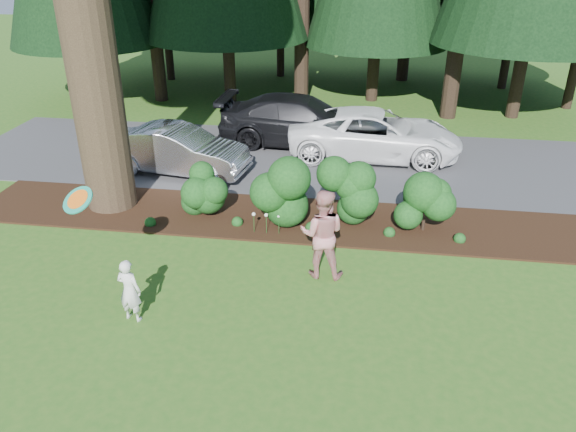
% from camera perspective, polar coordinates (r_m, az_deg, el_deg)
% --- Properties ---
extents(ground, '(80.00, 80.00, 0.00)m').
position_cam_1_polar(ground, '(11.37, -2.88, -7.71)').
color(ground, '#2A5B1A').
rests_on(ground, ground).
extents(mulch_bed, '(16.00, 2.50, 0.05)m').
position_cam_1_polar(mulch_bed, '(14.12, -0.37, -0.25)').
color(mulch_bed, black).
rests_on(mulch_bed, ground).
extents(driveway, '(22.00, 6.00, 0.03)m').
position_cam_1_polar(driveway, '(17.98, 1.69, 5.80)').
color(driveway, '#38383A').
rests_on(driveway, ground).
extents(shrub_row, '(6.53, 1.60, 1.61)m').
position_cam_1_polar(shrub_row, '(13.59, 2.75, 2.28)').
color(shrub_row, '#113A13').
rests_on(shrub_row, ground).
extents(lily_cluster, '(0.69, 0.09, 0.57)m').
position_cam_1_polar(lily_cluster, '(13.20, -2.23, 0.01)').
color(lily_cluster, '#113A13').
rests_on(lily_cluster, ground).
extents(car_silver_wagon, '(4.39, 2.05, 1.39)m').
position_cam_1_polar(car_silver_wagon, '(16.99, -11.17, 6.58)').
color(car_silver_wagon, silver).
rests_on(car_silver_wagon, driveway).
extents(car_white_suv, '(5.44, 2.55, 1.51)m').
position_cam_1_polar(car_white_suv, '(18.12, 8.84, 8.23)').
color(car_white_suv, white).
rests_on(car_white_suv, driveway).
extents(car_dark_suv, '(5.62, 2.42, 1.61)m').
position_cam_1_polar(car_dark_suv, '(19.07, 1.40, 9.64)').
color(car_dark_suv, black).
rests_on(car_dark_suv, driveway).
extents(child, '(0.51, 0.38, 1.26)m').
position_cam_1_polar(child, '(10.67, -15.81, -7.29)').
color(child, silver).
rests_on(child, ground).
extents(adult, '(0.95, 0.75, 1.93)m').
position_cam_1_polar(adult, '(11.44, 3.49, -1.83)').
color(adult, '#A9161E').
rests_on(adult, ground).
extents(frisbee, '(0.64, 0.51, 0.46)m').
position_cam_1_polar(frisbee, '(10.32, -20.58, 1.55)').
color(frisbee, '#198D72').
rests_on(frisbee, ground).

